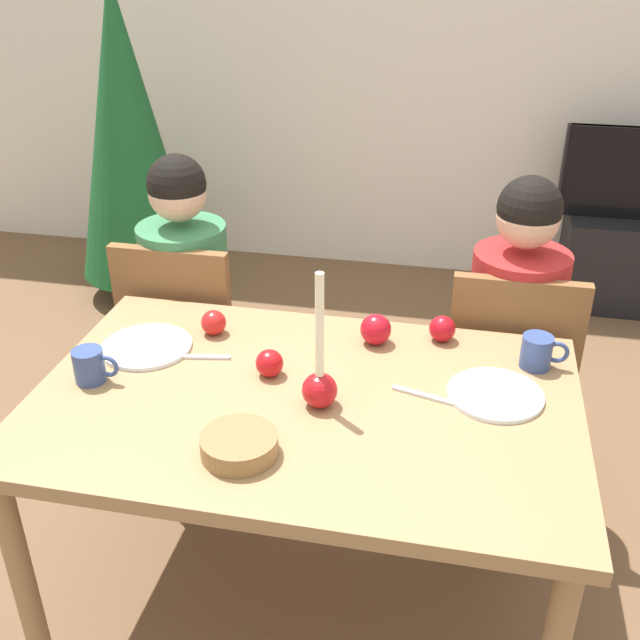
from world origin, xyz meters
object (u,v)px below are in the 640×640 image
(plate_right, at_px, (495,395))
(candle_centerpiece, at_px, (320,381))
(christmas_tree, at_px, (127,132))
(apple_near_candle, at_px, (442,329))
(person_right_child, at_px, (509,354))
(apple_far_edge, at_px, (376,329))
(plate_left, at_px, (147,346))
(dining_table, at_px, (304,424))
(chair_right, at_px, (507,374))
(tv_stand, at_px, (625,261))
(chair_left, at_px, (188,340))
(bowl_walnuts, at_px, (239,445))
(person_left_child, at_px, (189,321))
(mug_right, at_px, (538,352))
(mug_left, at_px, (90,366))
(apple_by_left_plate, at_px, (214,323))
(apple_by_right_mug, at_px, (269,363))

(plate_right, bearing_deg, candle_centerpiece, -163.43)
(christmas_tree, relative_size, apple_near_candle, 22.40)
(christmas_tree, bearing_deg, person_right_child, -33.89)
(person_right_child, height_order, apple_far_edge, person_right_child)
(apple_far_edge, bearing_deg, plate_left, -165.58)
(plate_left, bearing_deg, dining_table, -16.84)
(candle_centerpiece, distance_m, plate_right, 0.46)
(dining_table, height_order, chair_right, chair_right)
(person_right_child, bearing_deg, tv_stand, 68.45)
(chair_left, relative_size, bowl_walnuts, 5.03)
(person_left_child, bearing_deg, tv_stand, 43.24)
(chair_right, distance_m, plate_left, 1.16)
(person_left_child, distance_m, bowl_walnuts, 1.03)
(christmas_tree, height_order, mug_right, christmas_tree)
(mug_left, bearing_deg, tv_stand, 52.91)
(person_right_child, distance_m, mug_right, 0.43)
(christmas_tree, height_order, apple_near_candle, christmas_tree)
(dining_table, height_order, apple_by_left_plate, apple_by_left_plate)
(chair_right, xyz_separation_m, apple_far_edge, (-0.40, -0.29, 0.28))
(tv_stand, height_order, plate_right, plate_right)
(plate_right, bearing_deg, apple_by_right_mug, -178.17)
(apple_near_candle, height_order, apple_by_left_plate, apple_near_candle)
(chair_left, xyz_separation_m, plate_left, (0.07, -0.46, 0.24))
(apple_by_right_mug, bearing_deg, bowl_walnuts, -86.61)
(tv_stand, bearing_deg, person_right_child, -111.55)
(plate_right, distance_m, mug_left, 1.06)
(bowl_walnuts, bearing_deg, apple_by_left_plate, 114.63)
(chair_left, height_order, plate_left, chair_left)
(chair_right, bearing_deg, dining_table, -131.83)
(christmas_tree, relative_size, mug_right, 13.39)
(tv_stand, xyz_separation_m, bowl_walnuts, (-1.29, -2.55, 0.54))
(plate_left, bearing_deg, person_left_child, 98.18)
(apple_far_edge, bearing_deg, chair_left, 157.34)
(tv_stand, xyz_separation_m, plate_right, (-0.72, -2.20, 0.52))
(christmas_tree, distance_m, apple_by_right_mug, 2.20)
(mug_left, xyz_separation_m, apple_near_candle, (0.89, 0.41, -0.01))
(person_right_child, height_order, tv_stand, person_right_child)
(tv_stand, xyz_separation_m, apple_by_right_mug, (-1.31, -2.21, 0.55))
(apple_far_edge, bearing_deg, candle_centerpiece, -105.47)
(person_left_child, xyz_separation_m, bowl_walnuts, (0.47, -0.89, 0.21))
(chair_left, relative_size, apple_by_left_plate, 12.14)
(chair_left, height_order, person_left_child, person_left_child)
(mug_right, bearing_deg, apple_far_edge, 175.18)
(mug_left, bearing_deg, mug_right, 15.15)
(chair_right, height_order, christmas_tree, christmas_tree)
(chair_left, bearing_deg, plate_left, -81.25)
(person_left_child, bearing_deg, dining_table, -48.52)
(chair_left, bearing_deg, plate_right, -25.71)
(chair_left, xyz_separation_m, person_right_child, (1.11, 0.03, 0.06))
(christmas_tree, relative_size, mug_left, 13.71)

